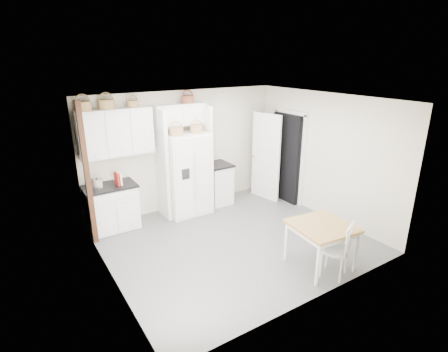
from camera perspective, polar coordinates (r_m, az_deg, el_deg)
floor at (r=6.68m, az=1.64°, el=-10.40°), size 4.50×4.50×0.00m
ceiling at (r=5.85m, az=1.88°, el=12.36°), size 4.50×4.50×0.00m
wall_back at (r=7.80m, az=-6.57°, el=4.21°), size 4.50×0.00×4.50m
wall_left at (r=5.29m, az=-18.88°, el=-4.03°), size 0.00×4.00×4.00m
wall_right at (r=7.59m, az=15.95°, el=3.17°), size 0.00×4.00×4.00m
refrigerator at (r=7.52m, az=-6.14°, el=0.37°), size 0.92×0.74×1.77m
base_cab_left at (r=7.25m, az=-17.86°, el=-5.01°), size 0.95×0.60×0.88m
base_cab_right at (r=8.12m, az=-1.04°, el=-1.33°), size 0.52×0.62×0.91m
dining_table at (r=5.96m, az=15.44°, el=-10.89°), size 0.98×0.98×0.75m
windsor_chair at (r=5.76m, az=17.70°, el=-11.37°), size 0.57×0.55×0.91m
counter_left at (r=7.08m, az=-18.23°, el=-1.62°), size 0.99×0.64×0.04m
counter_right at (r=7.97m, az=-1.06°, el=1.87°), size 0.56×0.66×0.04m
toaster at (r=6.93m, az=-20.31°, el=-1.27°), size 0.32×0.24×0.19m
cookbook_red at (r=6.99m, az=-17.09°, el=-0.47°), size 0.06×0.17×0.26m
cookbook_cream at (r=7.01m, az=-16.66°, el=-0.47°), size 0.05×0.16×0.23m
basket_upper_a at (r=6.80m, az=-22.02°, el=10.52°), size 0.29×0.29×0.17m
basket_upper_b at (r=6.88m, az=-18.65°, el=11.02°), size 0.29×0.29×0.17m
basket_upper_c at (r=7.02m, az=-14.68°, el=11.35°), size 0.22×0.22×0.13m
basket_bridge_b at (r=7.47m, az=-5.96°, el=12.36°), size 0.26×0.26×0.15m
basket_fridge_a at (r=7.08m, az=-7.80°, el=7.22°), size 0.29×0.29×0.15m
basket_fridge_b at (r=7.28m, az=-4.53°, el=7.64°), size 0.28×0.28×0.15m
upper_cabinet at (r=7.00m, az=-17.26°, el=6.81°), size 1.40×0.34×0.90m
bridge_cabinet at (r=7.42m, az=-7.27°, el=9.93°), size 1.12×0.34×0.45m
fridge_panel_left at (r=7.32m, az=-10.11°, el=1.82°), size 0.08×0.60×2.30m
fridge_panel_right at (r=7.75m, az=-3.15°, el=3.05°), size 0.08×0.60×2.30m
trim_post at (r=6.55m, az=-21.44°, el=0.07°), size 0.09×0.09×2.60m
doorway_void at (r=8.27m, az=10.24°, el=2.90°), size 0.18×0.85×2.05m
door_slab at (r=8.28m, az=6.84°, el=3.09°), size 0.21×0.79×2.05m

